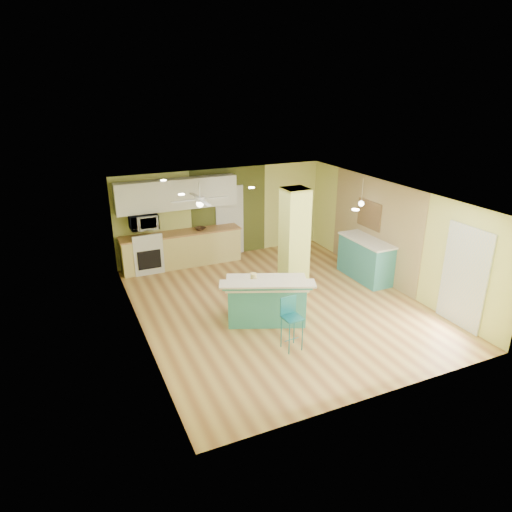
# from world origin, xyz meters

# --- Properties ---
(floor) EXTENTS (6.00, 7.00, 0.01)m
(floor) POSITION_xyz_m (0.00, 0.00, -0.01)
(floor) COLOR #905C32
(floor) RESTS_ON ground
(ceiling) EXTENTS (6.00, 7.00, 0.01)m
(ceiling) POSITION_xyz_m (0.00, 0.00, 2.50)
(ceiling) COLOR white
(ceiling) RESTS_ON wall_back
(wall_back) EXTENTS (6.00, 0.01, 2.50)m
(wall_back) POSITION_xyz_m (0.00, 3.50, 1.25)
(wall_back) COLOR #D4D974
(wall_back) RESTS_ON floor
(wall_front) EXTENTS (6.00, 0.01, 2.50)m
(wall_front) POSITION_xyz_m (0.00, -3.50, 1.25)
(wall_front) COLOR #D4D974
(wall_front) RESTS_ON floor
(wall_left) EXTENTS (0.01, 7.00, 2.50)m
(wall_left) POSITION_xyz_m (-3.00, 0.00, 1.25)
(wall_left) COLOR #D4D974
(wall_left) RESTS_ON floor
(wall_right) EXTENTS (0.01, 7.00, 2.50)m
(wall_right) POSITION_xyz_m (3.00, 0.00, 1.25)
(wall_right) COLOR #D4D974
(wall_right) RESTS_ON floor
(wood_panel) EXTENTS (0.02, 3.40, 2.50)m
(wood_panel) POSITION_xyz_m (2.99, 0.60, 1.25)
(wood_panel) COLOR #937B54
(wood_panel) RESTS_ON floor
(olive_accent) EXTENTS (2.20, 0.02, 2.50)m
(olive_accent) POSITION_xyz_m (0.20, 3.49, 1.25)
(olive_accent) COLOR #4B5020
(olive_accent) RESTS_ON floor
(interior_door) EXTENTS (0.82, 0.05, 2.00)m
(interior_door) POSITION_xyz_m (0.20, 3.46, 1.00)
(interior_door) COLOR silver
(interior_door) RESTS_ON floor
(french_door) EXTENTS (0.04, 1.08, 2.10)m
(french_door) POSITION_xyz_m (2.97, -2.30, 1.05)
(french_door) COLOR silver
(french_door) RESTS_ON floor
(column) EXTENTS (0.55, 0.55, 2.50)m
(column) POSITION_xyz_m (0.65, 0.50, 1.25)
(column) COLOR #CED562
(column) RESTS_ON floor
(kitchen_run) EXTENTS (3.25, 0.63, 0.94)m
(kitchen_run) POSITION_xyz_m (-1.30, 3.20, 0.47)
(kitchen_run) COLOR #CEBA6B
(kitchen_run) RESTS_ON floor
(stove) EXTENTS (0.76, 0.66, 1.08)m
(stove) POSITION_xyz_m (-2.25, 3.19, 0.46)
(stove) COLOR silver
(stove) RESTS_ON floor
(upper_cabinets) EXTENTS (3.20, 0.34, 0.80)m
(upper_cabinets) POSITION_xyz_m (-1.30, 3.32, 1.95)
(upper_cabinets) COLOR white
(upper_cabinets) RESTS_ON wall_back
(microwave) EXTENTS (0.70, 0.48, 0.39)m
(microwave) POSITION_xyz_m (-2.25, 3.20, 1.35)
(microwave) COLOR white
(microwave) RESTS_ON wall_back
(ceiling_fan) EXTENTS (1.41, 1.41, 0.61)m
(ceiling_fan) POSITION_xyz_m (-1.10, 2.00, 2.08)
(ceiling_fan) COLOR silver
(ceiling_fan) RESTS_ON ceiling
(pendant_lamp) EXTENTS (0.14, 0.14, 0.69)m
(pendant_lamp) POSITION_xyz_m (2.65, 0.75, 1.88)
(pendant_lamp) COLOR white
(pendant_lamp) RESTS_ON ceiling
(wall_decor) EXTENTS (0.03, 0.90, 0.70)m
(wall_decor) POSITION_xyz_m (2.96, 0.80, 1.55)
(wall_decor) COLOR brown
(wall_decor) RESTS_ON wood_panel
(peninsula) EXTENTS (2.02, 1.61, 1.01)m
(peninsula) POSITION_xyz_m (-0.54, -0.53, 0.47)
(peninsula) COLOR teal
(peninsula) RESTS_ON floor
(bar_stool) EXTENTS (0.36, 0.36, 1.02)m
(bar_stool) POSITION_xyz_m (-0.59, -1.65, 0.68)
(bar_stool) COLOR #1C6D7E
(bar_stool) RESTS_ON floor
(side_counter) EXTENTS (0.69, 1.61, 1.04)m
(side_counter) POSITION_xyz_m (2.70, 0.44, 0.52)
(side_counter) COLOR teal
(side_counter) RESTS_ON floor
(fruit_bowl) EXTENTS (0.38, 0.38, 0.07)m
(fruit_bowl) POSITION_xyz_m (-0.77, 3.18, 0.98)
(fruit_bowl) COLOR #352115
(fruit_bowl) RESTS_ON kitchen_run
(canister) EXTENTS (0.13, 0.13, 0.19)m
(canister) POSITION_xyz_m (-0.78, -0.41, 0.97)
(canister) COLOR yellow
(canister) RESTS_ON peninsula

